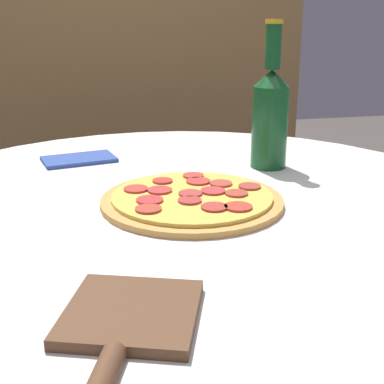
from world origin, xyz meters
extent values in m
cylinder|color=silver|center=(0.00, 0.00, 0.34)|extent=(0.07, 0.07, 0.65)
cylinder|color=silver|center=(0.00, 0.00, 0.68)|extent=(1.06, 1.06, 0.02)
cube|color=olive|center=(0.00, 1.04, 0.85)|extent=(1.30, 0.04, 1.71)
cylinder|color=#C68E47|center=(0.01, -0.03, 0.70)|extent=(0.29, 0.29, 0.01)
cylinder|color=#E0BC4C|center=(0.01, -0.03, 0.71)|extent=(0.25, 0.25, 0.01)
cylinder|color=#A6362E|center=(0.03, -0.10, 0.71)|extent=(0.04, 0.04, 0.00)
cylinder|color=#B6352F|center=(0.04, 0.03, 0.71)|extent=(0.04, 0.04, 0.00)
cylinder|color=#B43433|center=(-0.04, 0.00, 0.71)|extent=(0.04, 0.04, 0.00)
cylinder|color=#A13A30|center=(0.11, -0.01, 0.71)|extent=(0.04, 0.04, 0.00)
cylinder|color=#B23730|center=(0.03, 0.07, 0.71)|extent=(0.04, 0.04, 0.00)
cylinder|color=#B73334|center=(0.05, -0.02, 0.71)|extent=(0.04, 0.04, 0.00)
cylinder|color=#A93733|center=(0.01, -0.03, 0.71)|extent=(0.04, 0.04, 0.00)
cylinder|color=#B6342E|center=(-0.07, 0.02, 0.71)|extent=(0.04, 0.04, 0.00)
cylinder|color=#B93031|center=(-0.06, -0.04, 0.71)|extent=(0.04, 0.04, 0.00)
cylinder|color=#B23729|center=(0.06, -0.10, 0.71)|extent=(0.04, 0.04, 0.00)
cylinder|color=#AA3A2C|center=(-0.07, -0.08, 0.71)|extent=(0.04, 0.04, 0.00)
cylinder|color=#A63430|center=(0.00, -0.06, 0.71)|extent=(0.04, 0.04, 0.00)
cylinder|color=#A83E32|center=(0.07, 0.01, 0.71)|extent=(0.04, 0.04, 0.00)
cylinder|color=#A83C30|center=(0.08, -0.04, 0.71)|extent=(0.04, 0.04, 0.00)
cylinder|color=#AD312A|center=(-0.02, 0.05, 0.71)|extent=(0.03, 0.03, 0.00)
cylinder|color=#144C23|center=(0.21, 0.15, 0.77)|extent=(0.07, 0.07, 0.16)
cone|color=#144C23|center=(0.21, 0.15, 0.87)|extent=(0.07, 0.07, 0.03)
cylinder|color=#144C23|center=(0.21, 0.15, 0.92)|extent=(0.03, 0.03, 0.08)
cylinder|color=gold|center=(0.21, 0.15, 0.97)|extent=(0.03, 0.03, 0.01)
cube|color=brown|center=(-0.12, -0.34, 0.70)|extent=(0.17, 0.17, 0.01)
cube|color=#334C99|center=(-0.16, 0.28, 0.70)|extent=(0.16, 0.11, 0.01)
camera|label=1|loc=(-0.17, -0.80, 0.98)|focal=50.00mm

